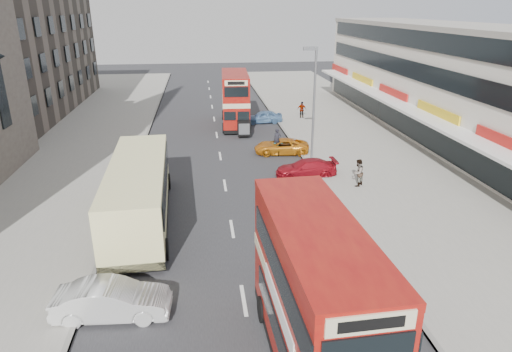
{
  "coord_description": "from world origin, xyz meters",
  "views": [
    {
      "loc": [
        -1.34,
        -12.45,
        10.66
      ],
      "look_at": [
        0.89,
        5.29,
        3.87
      ],
      "focal_mm": 31.45,
      "sensor_mm": 36.0,
      "label": 1
    }
  ],
  "objects_px": {
    "bus_second": "(235,99)",
    "car_right_c": "(264,117)",
    "car_left_front": "(112,300)",
    "cyclist": "(277,146)",
    "pedestrian_far": "(302,110)",
    "coach": "(139,190)",
    "car_right_b": "(281,146)",
    "bus_main": "(315,299)",
    "street_lamp": "(313,96)",
    "car_right_a": "(306,168)",
    "pedestrian_near": "(358,173)"
  },
  "relations": [
    {
      "from": "cyclist",
      "to": "coach",
      "type": "bearing_deg",
      "value": -130.1
    },
    {
      "from": "car_right_c",
      "to": "pedestrian_far",
      "type": "height_order",
      "value": "pedestrian_far"
    },
    {
      "from": "car_right_b",
      "to": "car_right_c",
      "type": "relative_size",
      "value": 1.15
    },
    {
      "from": "car_right_c",
      "to": "car_right_b",
      "type": "bearing_deg",
      "value": -3.19
    },
    {
      "from": "street_lamp",
      "to": "coach",
      "type": "distance_m",
      "value": 14.35
    },
    {
      "from": "car_right_a",
      "to": "cyclist",
      "type": "xyz_separation_m",
      "value": [
        -1.06,
        5.16,
        0.06
      ]
    },
    {
      "from": "car_right_c",
      "to": "cyclist",
      "type": "xyz_separation_m",
      "value": [
        -0.32,
        -9.73,
        0.03
      ]
    },
    {
      "from": "car_right_c",
      "to": "pedestrian_near",
      "type": "bearing_deg",
      "value": 8.18
    },
    {
      "from": "car_left_front",
      "to": "pedestrian_far",
      "type": "height_order",
      "value": "pedestrian_far"
    },
    {
      "from": "car_right_c",
      "to": "pedestrian_near",
      "type": "xyz_separation_m",
      "value": [
        3.46,
        -17.24,
        0.41
      ]
    },
    {
      "from": "street_lamp",
      "to": "car_right_b",
      "type": "relative_size",
      "value": 1.96
    },
    {
      "from": "car_right_b",
      "to": "car_right_a",
      "type": "bearing_deg",
      "value": 14.04
    },
    {
      "from": "bus_main",
      "to": "car_right_b",
      "type": "height_order",
      "value": "bus_main"
    },
    {
      "from": "street_lamp",
      "to": "cyclist",
      "type": "relative_size",
      "value": 4.17
    },
    {
      "from": "bus_main",
      "to": "cyclist",
      "type": "xyz_separation_m",
      "value": [
        2.6,
        21.69,
        -1.87
      ]
    },
    {
      "from": "car_right_a",
      "to": "pedestrian_near",
      "type": "xyz_separation_m",
      "value": [
        2.72,
        -2.36,
        0.44
      ]
    },
    {
      "from": "street_lamp",
      "to": "cyclist",
      "type": "bearing_deg",
      "value": 135.89
    },
    {
      "from": "cyclist",
      "to": "bus_second",
      "type": "bearing_deg",
      "value": 105.8
    },
    {
      "from": "car_right_b",
      "to": "car_right_c",
      "type": "distance_m",
      "value": 9.77
    },
    {
      "from": "car_right_b",
      "to": "pedestrian_near",
      "type": "distance_m",
      "value": 8.24
    },
    {
      "from": "bus_main",
      "to": "cyclist",
      "type": "distance_m",
      "value": 21.92
    },
    {
      "from": "cyclist",
      "to": "car_right_c",
      "type": "bearing_deg",
      "value": 88.97
    },
    {
      "from": "coach",
      "to": "car_right_c",
      "type": "relative_size",
      "value": 3.1
    },
    {
      "from": "car_right_a",
      "to": "cyclist",
      "type": "bearing_deg",
      "value": -168.86
    },
    {
      "from": "car_left_front",
      "to": "cyclist",
      "type": "relative_size",
      "value": 2.14
    },
    {
      "from": "bus_main",
      "to": "coach",
      "type": "distance_m",
      "value": 12.98
    },
    {
      "from": "bus_main",
      "to": "street_lamp",
      "type": "bearing_deg",
      "value": -105.63
    },
    {
      "from": "car_right_b",
      "to": "bus_second",
      "type": "bearing_deg",
      "value": -157.54
    },
    {
      "from": "coach",
      "to": "pedestrian_far",
      "type": "relative_size",
      "value": 6.94
    },
    {
      "from": "coach",
      "to": "bus_main",
      "type": "bearing_deg",
      "value": -62.33
    },
    {
      "from": "street_lamp",
      "to": "pedestrian_far",
      "type": "relative_size",
      "value": 5.05
    },
    {
      "from": "car_right_c",
      "to": "bus_main",
      "type": "bearing_deg",
      "value": -8.49
    },
    {
      "from": "car_left_front",
      "to": "pedestrian_far",
      "type": "xyz_separation_m",
      "value": [
        13.57,
        29.32,
        0.27
      ]
    },
    {
      "from": "coach",
      "to": "pedestrian_far",
      "type": "distance_m",
      "value": 25.29
    },
    {
      "from": "bus_main",
      "to": "bus_second",
      "type": "distance_m",
      "value": 30.83
    },
    {
      "from": "pedestrian_far",
      "to": "car_right_a",
      "type": "bearing_deg",
      "value": -99.7
    },
    {
      "from": "street_lamp",
      "to": "car_right_c",
      "type": "distance_m",
      "value": 12.63
    },
    {
      "from": "car_right_a",
      "to": "car_right_b",
      "type": "relative_size",
      "value": 0.97
    },
    {
      "from": "bus_second",
      "to": "car_right_c",
      "type": "height_order",
      "value": "bus_second"
    },
    {
      "from": "coach",
      "to": "car_right_b",
      "type": "relative_size",
      "value": 2.69
    },
    {
      "from": "street_lamp",
      "to": "pedestrian_far",
      "type": "bearing_deg",
      "value": 80.26
    },
    {
      "from": "car_right_a",
      "to": "pedestrian_near",
      "type": "height_order",
      "value": "pedestrian_near"
    },
    {
      "from": "coach",
      "to": "car_right_b",
      "type": "bearing_deg",
      "value": 45.55
    },
    {
      "from": "bus_second",
      "to": "pedestrian_far",
      "type": "xyz_separation_m",
      "value": [
        6.79,
        1.78,
        -1.55
      ]
    },
    {
      "from": "car_left_front",
      "to": "street_lamp",
      "type": "bearing_deg",
      "value": -31.37
    },
    {
      "from": "bus_main",
      "to": "pedestrian_far",
      "type": "distance_m",
      "value": 33.38
    },
    {
      "from": "car_right_b",
      "to": "car_right_c",
      "type": "height_order",
      "value": "car_right_c"
    },
    {
      "from": "bus_main",
      "to": "cyclist",
      "type": "relative_size",
      "value": 4.47
    },
    {
      "from": "bus_main",
      "to": "car_right_a",
      "type": "distance_m",
      "value": 17.04
    },
    {
      "from": "street_lamp",
      "to": "pedestrian_near",
      "type": "relative_size",
      "value": 4.66
    }
  ]
}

